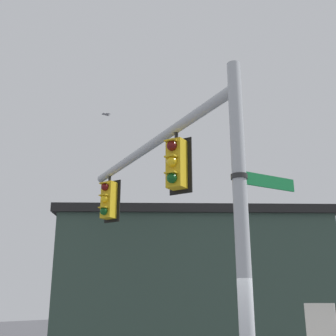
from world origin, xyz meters
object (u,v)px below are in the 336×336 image
traffic_light_mid_inner (108,200)px  bird_flying (106,114)px  street_name_sign (256,180)px  traffic_light_nearest_pole (176,163)px

traffic_light_mid_inner → bird_flying: (0.44, -0.23, 2.85)m
street_name_sign → bird_flying: 7.38m
traffic_light_nearest_pole → street_name_sign: size_ratio=1.09×
traffic_light_nearest_pole → street_name_sign: traffic_light_nearest_pole is taller
traffic_light_nearest_pole → street_name_sign: 2.23m
traffic_light_mid_inner → bird_flying: bearing=-28.3°
street_name_sign → traffic_light_mid_inner: bearing=-25.2°
traffic_light_nearest_pole → bird_flying: 5.21m
traffic_light_mid_inner → bird_flying: size_ratio=3.43×
traffic_light_mid_inner → bird_flying: bird_flying is taller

